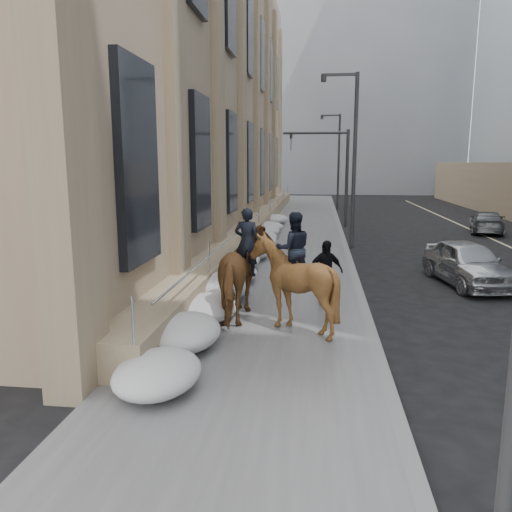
{
  "coord_description": "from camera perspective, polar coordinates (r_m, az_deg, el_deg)",
  "views": [
    {
      "loc": [
        1.32,
        -9.85,
        4.02
      ],
      "look_at": [
        -0.22,
        2.36,
        1.7
      ],
      "focal_mm": 35.0,
      "sensor_mm": 36.0,
      "label": 1
    }
  ],
  "objects": [
    {
      "name": "bg_building_far",
      "position": [
        82.4,
        2.15,
        14.82
      ],
      "size": [
        24.0,
        12.0,
        20.0
      ],
      "primitive_type": "cube",
      "color": "gray",
      "rests_on": "ground"
    },
    {
      "name": "car_silver",
      "position": [
        17.94,
        22.99,
        -0.73
      ],
      "size": [
        2.43,
        4.57,
        1.48
      ],
      "primitive_type": "imported",
      "rotation": [
        0.0,
        0.0,
        0.17
      ],
      "color": "#A9ACB1",
      "rests_on": "ground"
    },
    {
      "name": "limestone_building",
      "position": [
        30.92,
        -5.5,
        19.7
      ],
      "size": [
        6.1,
        44.0,
        18.0
      ],
      "color": "#8E775D",
      "rests_on": "ground"
    },
    {
      "name": "mounted_horse_left",
      "position": [
        12.52,
        -1.12,
        -1.86
      ],
      "size": [
        1.24,
        2.7,
        2.79
      ],
      "rotation": [
        0.0,
        0.0,
        3.15
      ],
      "color": "#482C15",
      "rests_on": "sidewalk"
    },
    {
      "name": "sidewalk",
      "position": [
        20.29,
        3.33,
        -0.61
      ],
      "size": [
        5.0,
        80.0,
        0.12
      ],
      "primitive_type": "cube",
      "color": "#555558",
      "rests_on": "ground"
    },
    {
      "name": "bg_building_mid",
      "position": [
        70.61,
        9.82,
        18.64
      ],
      "size": [
        30.0,
        12.0,
        28.0
      ],
      "primitive_type": "cube",
      "color": "slate",
      "rests_on": "ground"
    },
    {
      "name": "pedestrian",
      "position": [
        14.06,
        7.93,
        -1.8
      ],
      "size": [
        1.13,
        0.77,
        1.78
      ],
      "primitive_type": "imported",
      "rotation": [
        0.0,
        0.0,
        0.36
      ],
      "color": "black",
      "rests_on": "sidewalk"
    },
    {
      "name": "traffic_signal",
      "position": [
        31.86,
        8.7,
        10.51
      ],
      "size": [
        4.1,
        0.22,
        6.0
      ],
      "color": "#2D2D30",
      "rests_on": "ground"
    },
    {
      "name": "mounted_horse_right",
      "position": [
        11.7,
        4.21,
        -2.7
      ],
      "size": [
        2.24,
        2.41,
        2.77
      ],
      "rotation": [
        0.0,
        0.0,
        3.39
      ],
      "color": "#4A2E15",
      "rests_on": "sidewalk"
    },
    {
      "name": "curb",
      "position": [
        20.28,
        10.73,
        -0.78
      ],
      "size": [
        0.24,
        80.0,
        0.12
      ],
      "primitive_type": "cube",
      "color": "slate",
      "rests_on": "ground"
    },
    {
      "name": "car_grey",
      "position": [
        31.74,
        24.87,
        3.54
      ],
      "size": [
        2.76,
        4.61,
        1.25
      ],
      "primitive_type": "imported",
      "rotation": [
        0.0,
        0.0,
        2.89
      ],
      "color": "#55595D",
      "rests_on": "ground"
    },
    {
      "name": "streetlight_mid",
      "position": [
        23.9,
        10.84,
        11.83
      ],
      "size": [
        1.71,
        0.24,
        8.0
      ],
      "color": "#2D2D30",
      "rests_on": "ground"
    },
    {
      "name": "streetlight_far",
      "position": [
        43.88,
        9.23,
        11.26
      ],
      "size": [
        1.71,
        0.24,
        8.0
      ],
      "color": "#2D2D30",
      "rests_on": "ground"
    },
    {
      "name": "snow_bank",
      "position": [
        18.51,
        -1.45,
        -0.39
      ],
      "size": [
        1.7,
        18.1,
        0.76
      ],
      "color": "silver",
      "rests_on": "sidewalk"
    },
    {
      "name": "ground",
      "position": [
        10.72,
        -0.4,
        -11.34
      ],
      "size": [
        140.0,
        140.0,
        0.0
      ],
      "primitive_type": "plane",
      "color": "black",
      "rests_on": "ground"
    }
  ]
}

